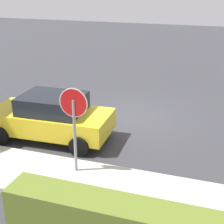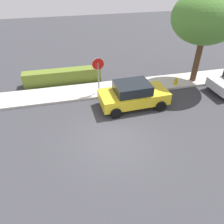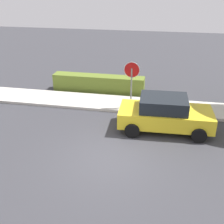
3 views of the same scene
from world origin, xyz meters
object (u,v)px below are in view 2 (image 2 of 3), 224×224
(stop_sign, at_px, (98,70))
(fire_hydrant, at_px, (176,82))
(parked_car_yellow, at_px, (133,95))
(street_tree_near_corner, at_px, (205,18))

(stop_sign, bearing_deg, fire_hydrant, -2.15)
(parked_car_yellow, distance_m, street_tree_near_corner, 6.64)
(stop_sign, xyz_separation_m, street_tree_near_corner, (6.90, 0.14, 2.72))
(stop_sign, height_order, fire_hydrant, stop_sign)
(stop_sign, bearing_deg, parked_car_yellow, -47.04)
(stop_sign, height_order, street_tree_near_corner, street_tree_near_corner)
(parked_car_yellow, distance_m, fire_hydrant, 4.10)
(stop_sign, bearing_deg, street_tree_near_corner, 1.20)
(stop_sign, distance_m, fire_hydrant, 5.65)
(stop_sign, relative_size, parked_car_yellow, 0.61)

